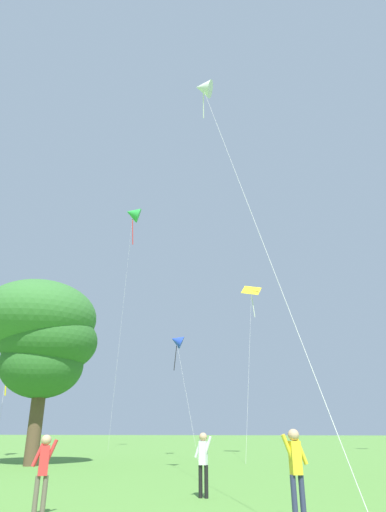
# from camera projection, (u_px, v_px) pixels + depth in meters

# --- Properties ---
(kite_yellow_diamond) EXTENTS (1.78, 9.20, 13.65)m
(kite_yellow_diamond) POSITION_uv_depth(u_px,v_px,m) (252.00, 297.00, 37.35)
(kite_yellow_diamond) COLOR yellow
(kite_yellow_diamond) RESTS_ON ground_plane
(kite_white_distant) EXTENTS (4.19, 9.36, 16.92)m
(kite_white_distant) POSITION_uv_depth(u_px,v_px,m) (203.00, 89.00, 20.08)
(kite_white_distant) COLOR white
(kite_white_distant) RESTS_ON ground_plane
(kite_green_small) EXTENTS (2.60, 5.73, 28.24)m
(kite_green_small) POSITION_uv_depth(u_px,v_px,m) (133.00, 214.00, 54.93)
(kite_green_small) COLOR green
(kite_green_small) RESTS_ON ground_plane
(kite_blue_delta) EXTENTS (3.32, 5.57, 9.14)m
(kite_blue_delta) POSITION_uv_depth(u_px,v_px,m) (177.00, 341.00, 35.04)
(kite_blue_delta) COLOR blue
(kite_blue_delta) RESTS_ON ground_plane
(kite_teal_box) EXTENTS (4.07, 5.54, 9.07)m
(kite_teal_box) POSITION_uv_depth(u_px,v_px,m) (9.00, 346.00, 33.94)
(kite_teal_box) COLOR teal
(kite_teal_box) RESTS_ON ground_plane
(person_foreground_watcher) EXTENTS (0.56, 0.23, 1.73)m
(person_foreground_watcher) POSITION_uv_depth(u_px,v_px,m) (203.00, 458.00, 12.77)
(person_foreground_watcher) COLOR black
(person_foreground_watcher) RESTS_ON ground_plane
(person_far_back) EXTENTS (0.51, 0.34, 1.69)m
(person_far_back) POSITION_uv_depth(u_px,v_px,m) (43.00, 467.00, 9.94)
(person_far_back) COLOR #665B4C
(person_far_back) RESTS_ON ground_plane
(person_near_tree) EXTENTS (0.57, 0.30, 1.82)m
(person_near_tree) POSITION_uv_depth(u_px,v_px,m) (296.00, 465.00, 9.45)
(person_near_tree) COLOR #2D3351
(person_near_tree) RESTS_ON ground_plane
(tree_right_cluster) EXTENTS (6.91, 6.81, 10.34)m
(tree_right_cluster) POSITION_uv_depth(u_px,v_px,m) (43.00, 335.00, 26.23)
(tree_right_cluster) COLOR brown
(tree_right_cluster) RESTS_ON ground_plane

